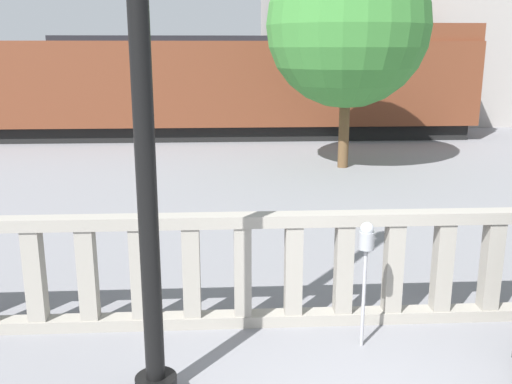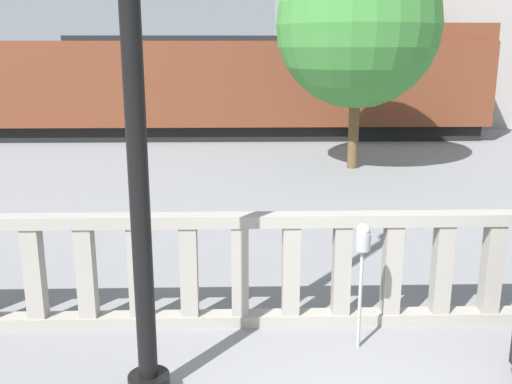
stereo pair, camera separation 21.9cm
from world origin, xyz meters
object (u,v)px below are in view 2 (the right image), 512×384
(train_near, at_px, (143,88))
(tree_left, at_px, (358,26))
(parking_meter, at_px, (362,249))
(train_far, at_px, (316,73))

(train_near, distance_m, tree_left, 8.94)
(tree_left, bearing_deg, parking_meter, -100.47)
(train_near, height_order, tree_left, tree_left)
(parking_meter, xyz_separation_m, train_far, (2.56, 23.71, 0.85))
(train_near, relative_size, train_far, 1.04)
(parking_meter, distance_m, tree_left, 10.32)
(train_near, bearing_deg, parking_meter, -72.67)
(parking_meter, bearing_deg, tree_left, 79.53)
(train_far, bearing_deg, parking_meter, -96.17)
(train_far, height_order, tree_left, tree_left)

